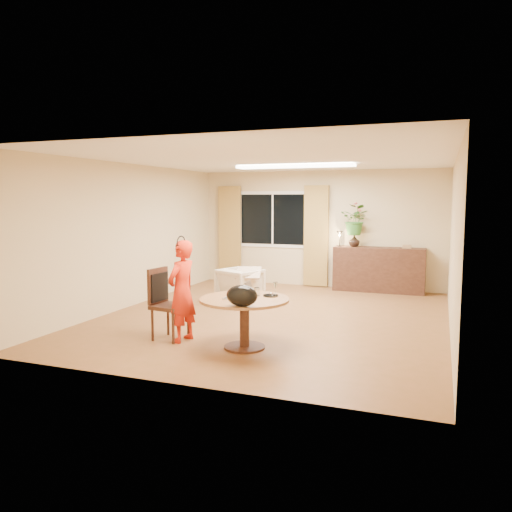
{
  "coord_description": "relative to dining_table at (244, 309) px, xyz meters",
  "views": [
    {
      "loc": [
        2.57,
        -7.75,
        1.95
      ],
      "look_at": [
        -0.24,
        -0.2,
        1.04
      ],
      "focal_mm": 35.0,
      "sensor_mm": 36.0,
      "label": 1
    }
  ],
  "objects": [
    {
      "name": "ceiling",
      "position": [
        -0.19,
        1.79,
        2.07
      ],
      "size": [
        6.5,
        6.5,
        0.0
      ],
      "primitive_type": "plane",
      "rotation": [
        3.14,
        0.0,
        0.0
      ],
      "color": "white",
      "rests_on": "wall_back"
    },
    {
      "name": "dining_table",
      "position": [
        0.0,
        0.0,
        0.0
      ],
      "size": [
        1.18,
        1.18,
        0.67
      ],
      "color": "brown",
      "rests_on": "floor"
    },
    {
      "name": "ceiling_panel",
      "position": [
        -0.19,
        2.99,
        2.04
      ],
      "size": [
        2.2,
        0.35,
        0.05
      ],
      "primitive_type": "cube",
      "color": "white",
      "rests_on": "ceiling"
    },
    {
      "name": "laptop",
      "position": [
        -0.08,
        -0.06,
        0.26
      ],
      "size": [
        0.39,
        0.27,
        0.24
      ],
      "primitive_type": null,
      "rotation": [
        0.0,
        0.0,
        0.09
      ],
      "color": "#B7B7BC",
      "rests_on": "dining_table"
    },
    {
      "name": "curtain_left",
      "position": [
        -2.34,
        4.94,
        0.62
      ],
      "size": [
        0.55,
        0.08,
        2.25
      ],
      "primitive_type": "cube",
      "color": "olive",
      "rests_on": "wall_back"
    },
    {
      "name": "wall_right",
      "position": [
        2.56,
        1.79,
        0.77
      ],
      "size": [
        0.0,
        6.5,
        6.5
      ],
      "primitive_type": "plane",
      "rotation": [
        1.57,
        0.0,
        -1.57
      ],
      "color": "#CCB084",
      "rests_on": "floor"
    },
    {
      "name": "floor",
      "position": [
        -0.19,
        1.79,
        -0.53
      ],
      "size": [
        6.5,
        6.5,
        0.0
      ],
      "primitive_type": "plane",
      "color": "brown",
      "rests_on": "ground"
    },
    {
      "name": "child",
      "position": [
        -0.93,
        0.01,
        0.17
      ],
      "size": [
        0.56,
        0.41,
        1.4
      ],
      "primitive_type": "imported",
      "rotation": [
        0.0,
        0.0,
        -1.72
      ],
      "color": "#BC300E",
      "rests_on": "floor"
    },
    {
      "name": "curtain_right",
      "position": [
        -0.24,
        4.94,
        0.62
      ],
      "size": [
        0.55,
        0.08,
        2.25
      ],
      "primitive_type": "cube",
      "color": "olive",
      "rests_on": "wall_back"
    },
    {
      "name": "book_stack",
      "position": [
        1.72,
        4.8,
        0.46
      ],
      "size": [
        0.21,
        0.17,
        0.08
      ],
      "primitive_type": null,
      "rotation": [
        0.0,
        0.0,
        -0.21
      ],
      "color": "#896046",
      "rests_on": "sideboard"
    },
    {
      "name": "vase",
      "position": [
        0.63,
        4.8,
        0.54
      ],
      "size": [
        0.29,
        0.29,
        0.25
      ],
      "primitive_type": "imported",
      "rotation": [
        0.0,
        0.0,
        -0.26
      ],
      "color": "black",
      "rests_on": "sideboard"
    },
    {
      "name": "sideboard",
      "position": [
        1.17,
        4.8,
        -0.05
      ],
      "size": [
        1.89,
        0.46,
        0.95
      ],
      "primitive_type": "cube",
      "color": "black",
      "rests_on": "floor"
    },
    {
      "name": "dining_chair",
      "position": [
        -1.13,
        0.03,
        -0.03
      ],
      "size": [
        0.53,
        0.49,
        1.0
      ],
      "primitive_type": null,
      "rotation": [
        0.0,
        0.0,
        -0.12
      ],
      "color": "black",
      "rests_on": "floor"
    },
    {
      "name": "bouquet",
      "position": [
        0.66,
        4.8,
        1.0
      ],
      "size": [
        0.69,
        0.63,
        0.66
      ],
      "primitive_type": "imported",
      "rotation": [
        0.0,
        0.0,
        -0.21
      ],
      "color": "#2B6827",
      "rests_on": "vase"
    },
    {
      "name": "tumbler",
      "position": [
        0.09,
        0.23,
        0.2
      ],
      "size": [
        0.09,
        0.09,
        0.11
      ],
      "primitive_type": null,
      "rotation": [
        0.0,
        0.0,
        0.25
      ],
      "color": "white",
      "rests_on": "dining_table"
    },
    {
      "name": "throw",
      "position": [
        -0.97,
        2.65,
        0.14
      ],
      "size": [
        0.58,
        0.65,
        0.03
      ],
      "primitive_type": null,
      "rotation": [
        0.0,
        0.0,
        0.28
      ],
      "color": "beige",
      "rests_on": "armchair"
    },
    {
      "name": "armchair",
      "position": [
        -1.18,
        2.74,
        -0.2
      ],
      "size": [
        0.91,
        0.93,
        0.66
      ],
      "primitive_type": "imported",
      "rotation": [
        0.0,
        0.0,
        2.77
      ],
      "color": "beige",
      "rests_on": "floor"
    },
    {
      "name": "pot_lid",
      "position": [
        0.28,
        0.25,
        0.16
      ],
      "size": [
        0.22,
        0.22,
        0.03
      ],
      "primitive_type": null,
      "rotation": [
        0.0,
        0.0,
        0.09
      ],
      "color": "white",
      "rests_on": "dining_table"
    },
    {
      "name": "handbag",
      "position": [
        0.16,
        -0.49,
        0.27
      ],
      "size": [
        0.43,
        0.3,
        0.26
      ],
      "primitive_type": null,
      "rotation": [
        0.0,
        0.0,
        -0.18
      ],
      "color": "black",
      "rests_on": "dining_table"
    },
    {
      "name": "wall_back",
      "position": [
        -0.19,
        5.04,
        0.77
      ],
      "size": [
        5.5,
        0.0,
        5.5
      ],
      "primitive_type": "plane",
      "rotation": [
        1.57,
        0.0,
        0.0
      ],
      "color": "#CCB084",
      "rests_on": "floor"
    },
    {
      "name": "wine_glass",
      "position": [
        0.34,
        0.25,
        0.24
      ],
      "size": [
        0.07,
        0.07,
        0.2
      ],
      "primitive_type": null,
      "rotation": [
        0.0,
        0.0,
        0.09
      ],
      "color": "white",
      "rests_on": "dining_table"
    },
    {
      "name": "wall_left",
      "position": [
        -2.94,
        1.79,
        0.77
      ],
      "size": [
        0.0,
        6.5,
        6.5
      ],
      "primitive_type": "plane",
      "rotation": [
        1.57,
        0.0,
        1.57
      ],
      "color": "#CCB084",
      "rests_on": "floor"
    },
    {
      "name": "desk_lamp",
      "position": [
        0.33,
        4.75,
        0.59
      ],
      "size": [
        0.16,
        0.16,
        0.35
      ],
      "primitive_type": null,
      "rotation": [
        0.0,
        0.0,
        0.09
      ],
      "color": "black",
      "rests_on": "sideboard"
    },
    {
      "name": "window",
      "position": [
        -1.29,
        5.02,
        0.97
      ],
      "size": [
        1.7,
        0.03,
        1.3
      ],
      "color": "white",
      "rests_on": "wall_back"
    }
  ]
}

